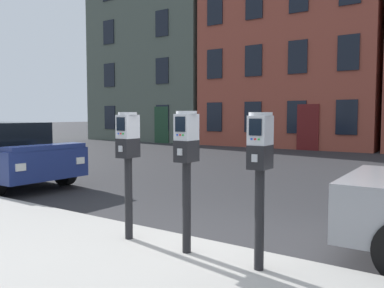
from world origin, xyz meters
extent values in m
plane|color=#28282B|center=(0.00, 0.00, 0.00)|extent=(160.00, 160.00, 0.00)
cylinder|color=black|center=(-0.76, -0.29, 0.62)|extent=(0.09, 0.09, 0.95)
cube|color=black|center=(-0.76, -0.29, 1.20)|extent=(0.18, 0.25, 0.22)
cube|color=#A5A8AD|center=(-0.75, -0.41, 1.20)|extent=(0.06, 0.01, 0.07)
cube|color=#B7BABF|center=(-0.76, -0.29, 1.45)|extent=(0.18, 0.23, 0.27)
cube|color=black|center=(-0.75, -0.41, 1.48)|extent=(0.12, 0.01, 0.15)
cylinder|color=blue|center=(-0.79, -0.41, 1.37)|extent=(0.02, 0.01, 0.02)
cylinder|color=red|center=(-0.75, -0.41, 1.37)|extent=(0.02, 0.01, 0.02)
cylinder|color=green|center=(-0.72, -0.41, 1.37)|extent=(0.02, 0.01, 0.02)
cylinder|color=#B7BABF|center=(-0.76, -0.29, 1.60)|extent=(0.22, 0.22, 0.03)
cylinder|color=black|center=(0.07, -0.29, 0.62)|extent=(0.09, 0.09, 0.96)
cube|color=black|center=(0.07, -0.29, 1.21)|extent=(0.18, 0.25, 0.22)
cube|color=#A5A8AD|center=(0.07, -0.41, 1.21)|extent=(0.06, 0.01, 0.07)
cube|color=#B7BABF|center=(0.07, -0.29, 1.46)|extent=(0.18, 0.23, 0.27)
cube|color=black|center=(0.07, -0.41, 1.49)|extent=(0.12, 0.01, 0.15)
cylinder|color=blue|center=(0.04, -0.41, 1.38)|extent=(0.02, 0.01, 0.02)
cylinder|color=red|center=(0.07, -0.41, 1.38)|extent=(0.02, 0.01, 0.02)
cylinder|color=green|center=(0.11, -0.41, 1.38)|extent=(0.02, 0.01, 0.02)
cylinder|color=#B7BABF|center=(0.07, -0.29, 1.61)|extent=(0.22, 0.22, 0.03)
cylinder|color=black|center=(0.89, -0.29, 0.61)|extent=(0.09, 0.09, 0.95)
cube|color=black|center=(0.89, -0.29, 1.20)|extent=(0.18, 0.25, 0.22)
cube|color=#A5A8AD|center=(0.90, -0.41, 1.20)|extent=(0.06, 0.01, 0.07)
cube|color=#B7BABF|center=(0.89, -0.29, 1.44)|extent=(0.18, 0.23, 0.27)
cube|color=black|center=(0.90, -0.41, 1.47)|extent=(0.12, 0.01, 0.15)
cylinder|color=blue|center=(0.86, -0.41, 1.37)|extent=(0.02, 0.01, 0.02)
cylinder|color=red|center=(0.90, -0.41, 1.37)|extent=(0.02, 0.01, 0.02)
cylinder|color=green|center=(0.93, -0.41, 1.37)|extent=(0.02, 0.01, 0.02)
cylinder|color=#B7BABF|center=(0.89, -0.29, 1.59)|extent=(0.22, 0.22, 0.03)
cube|color=navy|center=(-4.54, 1.28, 0.94)|extent=(0.48, 1.69, 0.10)
cube|color=white|center=(-4.29, 1.96, 0.62)|extent=(0.04, 0.20, 0.14)
cube|color=white|center=(-4.32, 0.60, 0.62)|extent=(0.04, 0.20, 0.14)
cylinder|color=black|center=(-5.02, 2.11, 0.32)|extent=(0.65, 0.24, 0.64)
cube|color=#4C564C|center=(-13.99, 17.00, 5.33)|extent=(8.51, 5.47, 10.66)
cube|color=black|center=(-16.12, 14.23, 1.47)|extent=(0.90, 0.06, 1.47)
cube|color=black|center=(-11.86, 14.23, 1.47)|extent=(0.90, 0.06, 1.47)
cube|color=black|center=(-16.12, 14.23, 4.13)|extent=(0.90, 0.06, 1.47)
cube|color=black|center=(-11.86, 14.23, 4.13)|extent=(0.90, 0.06, 1.47)
cube|color=black|center=(-16.12, 14.23, 6.80)|extent=(0.90, 0.06, 1.47)
cube|color=black|center=(-11.86, 14.23, 6.80)|extent=(0.90, 0.06, 1.47)
cube|color=#193823|center=(-11.92, 14.23, 1.05)|extent=(1.00, 0.07, 2.10)
cube|color=brown|center=(-5.05, 16.89, 5.50)|extent=(8.86, 5.25, 10.99)
cube|color=black|center=(-8.37, 14.23, 1.51)|extent=(0.90, 0.06, 1.51)
cube|color=black|center=(-6.16, 14.23, 1.51)|extent=(0.90, 0.06, 1.51)
cube|color=black|center=(-3.94, 14.23, 1.51)|extent=(0.90, 0.06, 1.51)
cube|color=black|center=(-1.73, 14.23, 1.51)|extent=(0.90, 0.06, 1.51)
cube|color=black|center=(-8.37, 14.23, 4.26)|extent=(0.90, 0.06, 1.51)
cube|color=black|center=(-6.16, 14.23, 4.26)|extent=(0.90, 0.06, 1.51)
cube|color=black|center=(-3.94, 14.23, 4.26)|extent=(0.90, 0.06, 1.51)
cube|color=black|center=(-1.73, 14.23, 4.26)|extent=(0.90, 0.06, 1.51)
cube|color=black|center=(-8.37, 14.23, 7.01)|extent=(0.90, 0.06, 1.51)
cube|color=black|center=(-6.16, 14.23, 7.01)|extent=(0.90, 0.06, 1.51)
cube|color=#591414|center=(-3.41, 14.23, 1.05)|extent=(1.00, 0.07, 2.10)
camera|label=1|loc=(2.41, -3.62, 1.57)|focal=37.07mm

